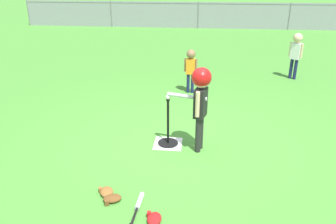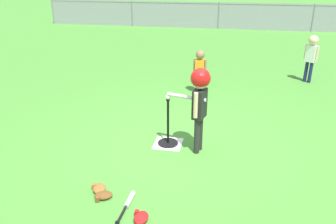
{
  "view_description": "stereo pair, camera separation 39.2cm",
  "coord_description": "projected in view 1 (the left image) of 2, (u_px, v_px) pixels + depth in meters",
  "views": [
    {
      "loc": [
        0.25,
        -4.63,
        2.6
      ],
      "look_at": [
        -0.23,
        0.09,
        0.55
      ],
      "focal_mm": 36.16,
      "sensor_mm": 36.0,
      "label": 1
    },
    {
      "loc": [
        0.64,
        -4.57,
        2.6
      ],
      "look_at": [
        -0.23,
        0.09,
        0.55
      ],
      "focal_mm": 36.16,
      "sensor_mm": 36.0,
      "label": 2
    }
  ],
  "objects": [
    {
      "name": "home_plate",
      "position": [
        168.0,
        143.0,
        5.38
      ],
      "size": [
        0.44,
        0.44,
        0.01
      ],
      "primitive_type": "cube",
      "color": "white",
      "rests_on": "ground_plane"
    },
    {
      "name": "glove_outfield_drop",
      "position": [
        154.0,
        219.0,
        3.73
      ],
      "size": [
        0.17,
        0.22,
        0.07
      ],
      "color": "#B21919",
      "rests_on": "ground_plane"
    },
    {
      "name": "batting_tee",
      "position": [
        168.0,
        137.0,
        5.34
      ],
      "size": [
        0.32,
        0.32,
        0.76
      ],
      "color": "black",
      "rests_on": "ground_plane"
    },
    {
      "name": "glove_tossed_aside",
      "position": [
        106.0,
        192.0,
        4.18
      ],
      "size": [
        0.23,
        0.26,
        0.07
      ],
      "color": "brown",
      "rests_on": "ground_plane"
    },
    {
      "name": "glove_by_plate",
      "position": [
        112.0,
        199.0,
        4.06
      ],
      "size": [
        0.26,
        0.22,
        0.07
      ],
      "color": "brown",
      "rests_on": "ground_plane"
    },
    {
      "name": "baseball_on_tee",
      "position": [
        168.0,
        97.0,
        5.07
      ],
      "size": [
        0.07,
        0.07,
        0.07
      ],
      "primitive_type": "sphere",
      "color": "white",
      "rests_on": "batting_tee"
    },
    {
      "name": "ground_plane",
      "position": [
        182.0,
        147.0,
        5.28
      ],
      "size": [
        60.0,
        60.0,
        0.0
      ],
      "primitive_type": "plane",
      "color": "#478C33"
    },
    {
      "name": "batter_child",
      "position": [
        201.0,
        93.0,
        4.85
      ],
      "size": [
        0.64,
        0.36,
        1.3
      ],
      "color": "#262626",
      "rests_on": "ground_plane"
    },
    {
      "name": "fielder_near_right",
      "position": [
        191.0,
        65.0,
        7.33
      ],
      "size": [
        0.29,
        0.19,
        0.97
      ],
      "color": "#191E4C",
      "rests_on": "ground_plane"
    },
    {
      "name": "fielder_deep_center",
      "position": [
        296.0,
        50.0,
        8.22
      ],
      "size": [
        0.28,
        0.24,
        1.13
      ],
      "color": "#191E4C",
      "rests_on": "ground_plane"
    },
    {
      "name": "outfield_fence",
      "position": [
        198.0,
        14.0,
        15.2
      ],
      "size": [
        16.06,
        0.06,
        1.15
      ],
      "color": "slate",
      "rests_on": "ground_plane"
    },
    {
      "name": "spare_bat_silver",
      "position": [
        138.0,
        204.0,
        3.97
      ],
      "size": [
        0.08,
        0.56,
        0.06
      ],
      "color": "silver",
      "rests_on": "ground_plane"
    }
  ]
}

